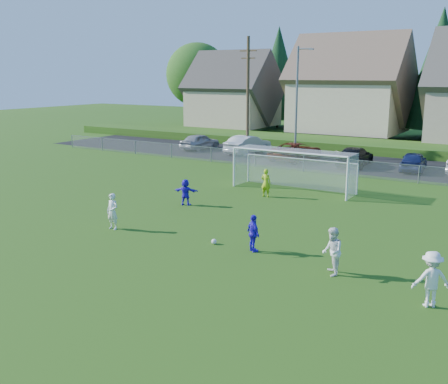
# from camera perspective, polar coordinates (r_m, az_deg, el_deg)

# --- Properties ---
(ground) EXTENTS (160.00, 160.00, 0.00)m
(ground) POSITION_cam_1_polar(r_m,az_deg,el_deg) (19.33, -12.84, -8.50)
(ground) COLOR #193D0C
(ground) RESTS_ON ground
(asphalt_lot) EXTENTS (60.00, 60.00, 0.00)m
(asphalt_lot) POSITION_cam_1_polar(r_m,az_deg,el_deg) (42.71, 14.05, 3.05)
(asphalt_lot) COLOR black
(asphalt_lot) RESTS_ON ground
(grass_embankment) EXTENTS (70.00, 6.00, 0.80)m
(grass_embankment) POSITION_cam_1_polar(r_m,az_deg,el_deg) (49.77, 16.80, 4.68)
(grass_embankment) COLOR #1E420F
(grass_embankment) RESTS_ON ground
(soccer_ball) EXTENTS (0.22, 0.22, 0.22)m
(soccer_ball) POSITION_cam_1_polar(r_m,az_deg,el_deg) (21.80, -1.10, -5.41)
(soccer_ball) COLOR white
(soccer_ball) RESTS_ON ground
(player_white_a) EXTENTS (0.60, 0.40, 1.65)m
(player_white_a) POSITION_cam_1_polar(r_m,az_deg,el_deg) (24.20, -12.04, -2.09)
(player_white_a) COLOR white
(player_white_a) RESTS_ON ground
(player_white_b) EXTENTS (0.96, 1.04, 1.71)m
(player_white_b) POSITION_cam_1_polar(r_m,az_deg,el_deg) (18.73, 11.69, -6.36)
(player_white_b) COLOR white
(player_white_b) RESTS_ON ground
(player_white_c) EXTENTS (1.30, 1.15, 1.75)m
(player_white_c) POSITION_cam_1_polar(r_m,az_deg,el_deg) (17.11, 21.62, -8.81)
(player_white_c) COLOR white
(player_white_c) RESTS_ON ground
(player_blue_a) EXTENTS (0.94, 0.80, 1.51)m
(player_blue_a) POSITION_cam_1_polar(r_m,az_deg,el_deg) (20.75, 3.22, -4.51)
(player_blue_a) COLOR #2D16D4
(player_blue_a) RESTS_ON ground
(player_blue_b) EXTENTS (1.38, 0.79, 1.42)m
(player_blue_b) POSITION_cam_1_polar(r_m,az_deg,el_deg) (28.14, -4.20, -0.01)
(player_blue_b) COLOR #2D16D4
(player_blue_b) RESTS_ON ground
(goalkeeper) EXTENTS (0.60, 0.40, 1.63)m
(goalkeeper) POSITION_cam_1_polar(r_m,az_deg,el_deg) (30.04, 4.59, 1.00)
(goalkeeper) COLOR #9DC317
(goalkeeper) RESTS_ON ground
(car_a) EXTENTS (2.14, 4.48, 1.48)m
(car_a) POSITION_cam_1_polar(r_m,az_deg,el_deg) (49.19, -2.65, 5.52)
(car_a) COLOR #929399
(car_a) RESTS_ON ground
(car_b) EXTENTS (2.31, 5.12, 1.63)m
(car_b) POSITION_cam_1_polar(r_m,az_deg,el_deg) (46.36, 2.61, 5.17)
(car_b) COLOR #BDBDBD
(car_b) RESTS_ON ground
(car_c) EXTENTS (3.15, 5.60, 1.48)m
(car_c) POSITION_cam_1_polar(r_m,az_deg,el_deg) (43.17, 7.86, 4.40)
(car_c) COLOR #611C0B
(car_c) RESTS_ON ground
(car_d) EXTENTS (2.43, 5.15, 1.45)m
(car_d) POSITION_cam_1_polar(r_m,az_deg,el_deg) (41.45, 14.03, 3.78)
(car_d) COLOR black
(car_d) RESTS_ON ground
(car_e) EXTENTS (2.11, 4.28, 1.40)m
(car_e) POSITION_cam_1_polar(r_m,az_deg,el_deg) (40.47, 19.92, 3.16)
(car_e) COLOR #16204E
(car_e) RESTS_ON ground
(soccer_goal) EXTENTS (7.42, 1.90, 2.50)m
(soccer_goal) POSITION_cam_1_polar(r_m,az_deg,el_deg) (31.88, 7.72, 3.10)
(soccer_goal) COLOR white
(soccer_goal) RESTS_ON ground
(chainlink_fence) EXTENTS (52.06, 0.06, 1.20)m
(chainlink_fence) POSITION_cam_1_polar(r_m,az_deg,el_deg) (37.48, 11.46, 2.84)
(chainlink_fence) COLOR gray
(chainlink_fence) RESTS_ON ground
(streetlight) EXTENTS (1.38, 0.18, 9.00)m
(streetlight) POSITION_cam_1_polar(r_m,az_deg,el_deg) (42.40, 7.97, 9.82)
(streetlight) COLOR slate
(streetlight) RESTS_ON ground
(utility_pole) EXTENTS (1.60, 0.26, 10.00)m
(utility_pole) POSITION_cam_1_polar(r_m,az_deg,el_deg) (45.56, 2.61, 10.51)
(utility_pole) COLOR #473321
(utility_pole) RESTS_ON ground
(houses_row) EXTENTS (53.90, 11.45, 13.27)m
(houses_row) POSITION_cam_1_polar(r_m,az_deg,el_deg) (56.16, 21.35, 12.32)
(houses_row) COLOR tan
(houses_row) RESTS_ON ground
(tree_row) EXTENTS (65.98, 12.36, 13.80)m
(tree_row) POSITION_cam_1_polar(r_m,az_deg,el_deg) (62.49, 21.60, 11.86)
(tree_row) COLOR #382616
(tree_row) RESTS_ON ground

